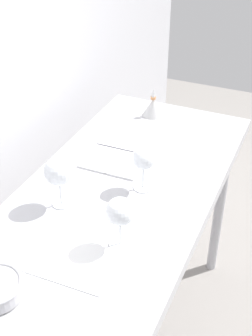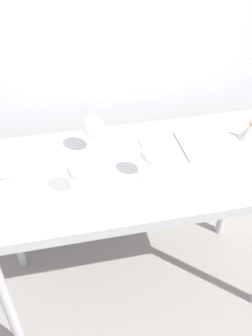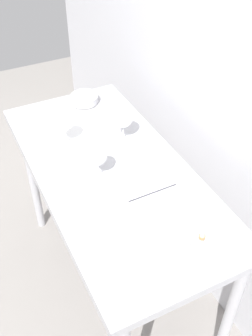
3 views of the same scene
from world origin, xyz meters
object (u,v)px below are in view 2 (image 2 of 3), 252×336
wine_glass_near_center (150,154)px  wine_glass_far_left (93,128)px  tasting_bowl (1,164)px  decanter_funnel (249,131)px  wine_glass_near_left (78,171)px  tasting_sheet_upper (49,181)px  open_notebook (180,147)px

wine_glass_near_center → wine_glass_far_left: (-0.20, 0.22, 0.01)m
tasting_bowl → decanter_funnel: (1.14, -0.01, 0.01)m
wine_glass_near_left → decanter_funnel: (0.83, 0.21, -0.08)m
wine_glass_far_left → tasting_sheet_upper: wine_glass_far_left is taller
wine_glass_near_center → decanter_funnel: bearing=17.5°
wine_glass_far_left → decanter_funnel: wine_glass_far_left is taller
wine_glass_far_left → decanter_funnel: bearing=-3.8°
wine_glass_near_left → wine_glass_far_left: size_ratio=0.93×
wine_glass_far_left → tasting_bowl: (-0.41, -0.04, -0.10)m
open_notebook → wine_glass_near_center: bearing=-140.6°
wine_glass_near_left → wine_glass_near_center: bearing=8.8°
tasting_bowl → tasting_sheet_upper: bearing=-31.6°
wine_glass_near_left → wine_glass_far_left: bearing=69.6°
decanter_funnel → open_notebook: bearing=-179.3°
tasting_sheet_upper → tasting_bowl: bearing=147.0°
tasting_bowl → decanter_funnel: size_ratio=1.20×
tasting_bowl → wine_glass_far_left: bearing=5.4°
tasting_bowl → decanter_funnel: bearing=-0.5°
wine_glass_near_left → tasting_sheet_upper: 0.20m
wine_glass_near_center → decanter_funnel: size_ratio=1.29×
wine_glass_near_left → tasting_bowl: size_ratio=1.11×
wine_glass_near_left → decanter_funnel: size_ratio=1.33×
tasting_sheet_upper → tasting_bowl: tasting_bowl is taller
wine_glass_near_left → open_notebook: wine_glass_near_left is taller
open_notebook → tasting_sheet_upper: bearing=-171.0°
open_notebook → wine_glass_near_left: bearing=-157.5°
tasting_bowl → wine_glass_near_left: bearing=-35.5°
wine_glass_far_left → open_notebook: size_ratio=0.53×
wine_glass_near_center → tasting_bowl: wine_glass_near_center is taller
wine_glass_near_center → decanter_funnel: (0.53, 0.17, -0.08)m
wine_glass_near_center → decanter_funnel: wine_glass_near_center is taller
wine_glass_near_center → wine_glass_far_left: bearing=132.4°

